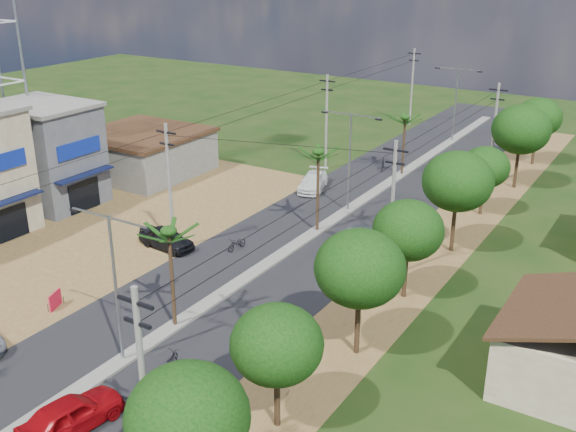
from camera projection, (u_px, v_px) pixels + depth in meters
name	position (u px, v px, depth m)	size (l,w,h in m)	color
ground	(124.00, 362.00, 34.24)	(160.00, 160.00, 0.00)	black
road	(281.00, 256.00, 46.09)	(12.00, 110.00, 0.04)	black
median	(303.00, 240.00, 48.44)	(1.00, 90.00, 0.18)	#605E56
dirt_lot_west	(51.00, 244.00, 47.92)	(18.00, 46.00, 0.04)	brown
dirt_shoulder_east	(396.00, 286.00, 41.93)	(5.00, 90.00, 0.03)	brown
shophouse_grey	(46.00, 154.00, 54.56)	(9.00, 6.40, 8.30)	#484A4F
low_shed	(143.00, 152.00, 62.79)	(10.40, 10.40, 3.95)	#605E56
tree_east_a	(188.00, 417.00, 23.19)	(4.40, 4.40, 6.37)	black
tree_east_b	(277.00, 345.00, 28.17)	(4.00, 4.00, 5.83)	black
tree_east_c	(360.00, 268.00, 33.24)	(4.60, 4.60, 6.83)	black
tree_east_d	(408.00, 230.00, 39.11)	(4.20, 4.20, 6.13)	black
tree_east_e	(458.00, 181.00, 45.06)	(4.80, 4.80, 7.14)	black
tree_east_f	(485.00, 167.00, 52.03)	(3.80, 3.80, 5.52)	black
tree_east_g	(521.00, 130.00, 57.56)	(5.00, 5.00, 7.38)	black
tree_east_h	(538.00, 118.00, 64.25)	(4.40, 4.40, 6.52)	black
palm_median_near	(169.00, 235.00, 35.38)	(2.00, 2.00, 6.15)	black
palm_median_mid	(318.00, 156.00, 47.89)	(2.00, 2.00, 6.55)	black
palm_median_far	(405.00, 120.00, 60.78)	(2.00, 2.00, 5.85)	black
streetlight_near	(115.00, 277.00, 32.49)	(5.10, 0.18, 8.00)	gray
streetlight_mid	(350.00, 154.00, 52.25)	(5.10, 0.18, 8.00)	gray
streetlight_far	(456.00, 98.00, 72.02)	(5.10, 0.18, 8.00)	gray
utility_pole_w_b	(170.00, 185.00, 45.42)	(1.60, 0.24, 9.00)	#605E56
utility_pole_w_c	(326.00, 120.00, 62.81)	(1.60, 0.24, 9.00)	#605E56
utility_pole_w_d	(412.00, 85.00, 79.41)	(1.60, 0.24, 9.00)	#605E56
utility_pole_e_a	(144.00, 392.00, 24.08)	(1.60, 0.24, 9.00)	#605E56
utility_pole_e_b	(392.00, 207.00, 41.47)	(1.60, 0.24, 9.00)	#605E56
utility_pole_e_c	(494.00, 132.00, 58.86)	(1.60, 0.24, 9.00)	#605E56
car_red_near	(71.00, 415.00, 29.06)	(1.91, 4.75, 1.62)	maroon
car_silver_mid	(361.00, 238.00, 46.97)	(1.65, 4.74, 1.56)	gray
car_white_far	(313.00, 182.00, 58.66)	(2.00, 4.93, 1.43)	silver
car_parked_dark	(166.00, 239.00, 47.02)	(1.74, 4.34, 1.48)	black
moto_rider_east	(170.00, 362.00, 33.46)	(0.58, 1.65, 0.87)	black
moto_rider_west_a	(237.00, 244.00, 46.85)	(0.62, 1.78, 0.93)	black
moto_rider_west_b	(383.00, 165.00, 63.92)	(0.52, 1.85, 1.11)	black
roadside_sign	(55.00, 300.00, 39.18)	(0.51, 1.20, 1.04)	red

